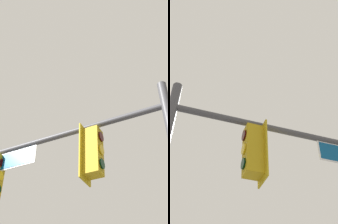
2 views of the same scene
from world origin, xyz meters
The scene contains 1 object.
signal_pole_near centered at (-4.60, -6.55, 4.76)m, with size 4.80×1.18×6.70m.
Camera 2 is at (-7.23, -10.87, 1.93)m, focal length 50.00 mm.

